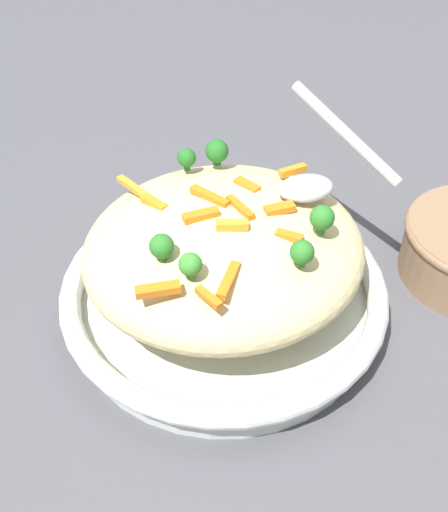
# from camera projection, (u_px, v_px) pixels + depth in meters

# --- Properties ---
(ground_plane) EXTENTS (2.40, 2.40, 0.00)m
(ground_plane) POSITION_uv_depth(u_px,v_px,m) (224.00, 312.00, 0.69)
(ground_plane) COLOR #4C4C51
(serving_bowl) EXTENTS (0.34, 0.34, 0.05)m
(serving_bowl) POSITION_uv_depth(u_px,v_px,m) (224.00, 295.00, 0.67)
(serving_bowl) COLOR silver
(serving_bowl) RESTS_ON ground_plane
(pasta_mound) EXTENTS (0.28, 0.26, 0.09)m
(pasta_mound) POSITION_uv_depth(u_px,v_px,m) (224.00, 249.00, 0.62)
(pasta_mound) COLOR #DBC689
(pasta_mound) RESTS_ON serving_bowl
(carrot_piece_0) EXTENTS (0.04, 0.01, 0.01)m
(carrot_piece_0) POSITION_uv_depth(u_px,v_px,m) (158.00, 289.00, 0.52)
(carrot_piece_0) COLOR orange
(carrot_piece_0) RESTS_ON pasta_mound
(carrot_piece_1) EXTENTS (0.02, 0.04, 0.01)m
(carrot_piece_1) POSITION_uv_depth(u_px,v_px,m) (132.00, 187.00, 0.63)
(carrot_piece_1) COLOR orange
(carrot_piece_1) RESTS_ON pasta_mound
(carrot_piece_2) EXTENTS (0.03, 0.04, 0.01)m
(carrot_piece_2) POSITION_uv_depth(u_px,v_px,m) (228.00, 280.00, 0.53)
(carrot_piece_2) COLOR orange
(carrot_piece_2) RESTS_ON pasta_mound
(carrot_piece_3) EXTENTS (0.03, 0.04, 0.01)m
(carrot_piece_3) POSITION_uv_depth(u_px,v_px,m) (210.00, 196.00, 0.61)
(carrot_piece_3) COLOR orange
(carrot_piece_3) RESTS_ON pasta_mound
(carrot_piece_4) EXTENTS (0.02, 0.03, 0.01)m
(carrot_piece_4) POSITION_uv_depth(u_px,v_px,m) (154.00, 203.00, 0.61)
(carrot_piece_4) COLOR orange
(carrot_piece_4) RESTS_ON pasta_mound
(carrot_piece_5) EXTENTS (0.02, 0.04, 0.01)m
(carrot_piece_5) POSITION_uv_depth(u_px,v_px,m) (239.00, 205.00, 0.60)
(carrot_piece_5) COLOR orange
(carrot_piece_5) RESTS_ON pasta_mound
(carrot_piece_6) EXTENTS (0.02, 0.03, 0.01)m
(carrot_piece_6) POSITION_uv_depth(u_px,v_px,m) (247.00, 186.00, 0.63)
(carrot_piece_6) COLOR orange
(carrot_piece_6) RESTS_ON pasta_mound
(carrot_piece_7) EXTENTS (0.03, 0.01, 0.01)m
(carrot_piece_7) POSITION_uv_depth(u_px,v_px,m) (201.00, 215.00, 0.59)
(carrot_piece_7) COLOR orange
(carrot_piece_7) RESTS_ON pasta_mound
(carrot_piece_8) EXTENTS (0.03, 0.02, 0.01)m
(carrot_piece_8) POSITION_uv_depth(u_px,v_px,m) (229.00, 226.00, 0.57)
(carrot_piece_8) COLOR orange
(carrot_piece_8) RESTS_ON pasta_mound
(carrot_piece_9) EXTENTS (0.02, 0.03, 0.01)m
(carrot_piece_9) POSITION_uv_depth(u_px,v_px,m) (209.00, 297.00, 0.52)
(carrot_piece_9) COLOR orange
(carrot_piece_9) RESTS_ON pasta_mound
(carrot_piece_10) EXTENTS (0.03, 0.01, 0.01)m
(carrot_piece_10) POSITION_uv_depth(u_px,v_px,m) (280.00, 209.00, 0.60)
(carrot_piece_10) COLOR orange
(carrot_piece_10) RESTS_ON pasta_mound
(carrot_piece_11) EXTENTS (0.02, 0.02, 0.01)m
(carrot_piece_11) POSITION_uv_depth(u_px,v_px,m) (289.00, 236.00, 0.57)
(carrot_piece_11) COLOR orange
(carrot_piece_11) RESTS_ON pasta_mound
(carrot_piece_12) EXTENTS (0.03, 0.01, 0.01)m
(carrot_piece_12) POSITION_uv_depth(u_px,v_px,m) (293.00, 170.00, 0.65)
(carrot_piece_12) COLOR orange
(carrot_piece_12) RESTS_ON pasta_mound
(broccoli_floret_0) EXTENTS (0.02, 0.02, 0.03)m
(broccoli_floret_0) POSITION_uv_depth(u_px,v_px,m) (322.00, 218.00, 0.57)
(broccoli_floret_0) COLOR #296820
(broccoli_floret_0) RESTS_ON pasta_mound
(broccoli_floret_1) EXTENTS (0.02, 0.02, 0.03)m
(broccoli_floret_1) POSITION_uv_depth(u_px,v_px,m) (190.00, 265.00, 0.53)
(broccoli_floret_1) COLOR #377928
(broccoli_floret_1) RESTS_ON pasta_mound
(broccoli_floret_2) EXTENTS (0.02, 0.02, 0.02)m
(broccoli_floret_2) POSITION_uv_depth(u_px,v_px,m) (187.00, 158.00, 0.65)
(broccoli_floret_2) COLOR #205B1C
(broccoli_floret_2) RESTS_ON pasta_mound
(broccoli_floret_3) EXTENTS (0.02, 0.02, 0.03)m
(broccoli_floret_3) POSITION_uv_depth(u_px,v_px,m) (162.00, 246.00, 0.55)
(broccoli_floret_3) COLOR #296820
(broccoli_floret_3) RESTS_ON pasta_mound
(broccoli_floret_4) EXTENTS (0.02, 0.02, 0.03)m
(broccoli_floret_4) POSITION_uv_depth(u_px,v_px,m) (217.00, 151.00, 0.66)
(broccoli_floret_4) COLOR #205B1C
(broccoli_floret_4) RESTS_ON pasta_mound
(broccoli_floret_5) EXTENTS (0.02, 0.02, 0.03)m
(broccoli_floret_5) POSITION_uv_depth(u_px,v_px,m) (302.00, 253.00, 0.54)
(broccoli_floret_5) COLOR #296820
(broccoli_floret_5) RESTS_ON pasta_mound
(serving_spoon) EXTENTS (0.12, 0.12, 0.08)m
(serving_spoon) POSITION_uv_depth(u_px,v_px,m) (319.00, 169.00, 0.62)
(serving_spoon) COLOR #B7B7BC
(serving_spoon) RESTS_ON pasta_mound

